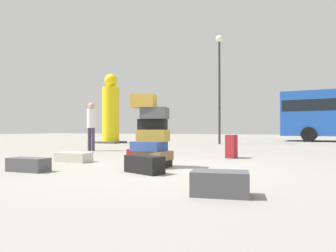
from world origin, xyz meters
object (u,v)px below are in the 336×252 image
at_px(suitcase_maroon_foreground_near, 231,146).
at_px(suitcase_black_behind_tower, 144,164).
at_px(suitcase_tower, 151,136).
at_px(lamp_post, 219,72).
at_px(person_bearded_onlooker, 91,122).
at_px(suitcase_charcoal_left_side, 28,165).
at_px(yellow_dummy_statue, 111,112).
at_px(suitcase_cream_foreground_far, 74,157).
at_px(suitcase_maroon_upright_blue, 142,155).
at_px(suitcase_charcoal_right_side, 220,183).

height_order(suitcase_maroon_foreground_near, suitcase_black_behind_tower, suitcase_maroon_foreground_near).
relative_size(suitcase_tower, lamp_post, 0.26).
relative_size(suitcase_maroon_foreground_near, person_bearded_onlooker, 0.36).
bearing_deg(person_bearded_onlooker, suitcase_black_behind_tower, -25.59).
bearing_deg(suitcase_maroon_foreground_near, suitcase_black_behind_tower, -97.71).
relative_size(suitcase_charcoal_left_side, suitcase_black_behind_tower, 1.01).
height_order(yellow_dummy_statue, lamp_post, lamp_post).
distance_m(suitcase_cream_foreground_far, person_bearded_onlooker, 3.73).
xyz_separation_m(suitcase_tower, suitcase_maroon_foreground_near, (1.15, 2.52, -0.32)).
bearing_deg(yellow_dummy_statue, suitcase_tower, -52.33).
relative_size(suitcase_tower, person_bearded_onlooker, 0.85).
xyz_separation_m(suitcase_charcoal_left_side, yellow_dummy_statue, (-4.81, 9.97, 1.58)).
distance_m(suitcase_charcoal_left_side, person_bearded_onlooker, 5.22).
xyz_separation_m(person_bearded_onlooker, lamp_post, (3.14, 6.54, 2.72)).
height_order(suitcase_maroon_foreground_near, suitcase_maroon_upright_blue, suitcase_maroon_foreground_near).
distance_m(suitcase_charcoal_right_side, suitcase_maroon_upright_blue, 3.73).
relative_size(suitcase_maroon_foreground_near, suitcase_black_behind_tower, 0.83).
bearing_deg(suitcase_charcoal_left_side, person_bearded_onlooker, 112.06).
bearing_deg(yellow_dummy_statue, suitcase_black_behind_tower, -53.76).
distance_m(suitcase_maroon_upright_blue, person_bearded_onlooker, 4.24).
bearing_deg(suitcase_cream_foreground_far, suitcase_charcoal_right_side, -32.39).
distance_m(suitcase_cream_foreground_far, suitcase_black_behind_tower, 2.51).
bearing_deg(person_bearded_onlooker, suitcase_maroon_foreground_near, 10.15).
distance_m(suitcase_charcoal_left_side, suitcase_maroon_upright_blue, 2.49).
xyz_separation_m(suitcase_charcoal_right_side, person_bearded_onlooker, (-5.79, 5.29, 0.88)).
xyz_separation_m(suitcase_cream_foreground_far, yellow_dummy_statue, (-4.52, 8.40, 1.59)).
height_order(suitcase_charcoal_left_side, suitcase_maroon_foreground_near, suitcase_maroon_foreground_near).
height_order(suitcase_tower, suitcase_charcoal_left_side, suitcase_tower).
distance_m(suitcase_cream_foreground_far, suitcase_maroon_foreground_near, 4.01).
relative_size(suitcase_tower, suitcase_cream_foreground_far, 1.88).
bearing_deg(yellow_dummy_statue, suitcase_cream_foreground_far, -61.71).
xyz_separation_m(suitcase_maroon_upright_blue, person_bearded_onlooker, (-3.33, 2.48, 0.87)).
relative_size(suitcase_maroon_upright_blue, person_bearded_onlooker, 0.36).
bearing_deg(suitcase_charcoal_right_side, suitcase_cream_foreground_far, 141.69).
relative_size(yellow_dummy_statue, lamp_post, 0.68).
relative_size(suitcase_cream_foreground_far, suitcase_maroon_upright_blue, 1.26).
relative_size(suitcase_charcoal_left_side, lamp_post, 0.13).
distance_m(suitcase_charcoal_right_side, suitcase_maroon_foreground_near, 4.60).
distance_m(suitcase_tower, person_bearded_onlooker, 5.14).
height_order(suitcase_charcoal_left_side, suitcase_cream_foreground_far, suitcase_charcoal_left_side).
height_order(suitcase_tower, suitcase_charcoal_right_side, suitcase_tower).
relative_size(person_bearded_onlooker, lamp_post, 0.30).
distance_m(suitcase_tower, yellow_dummy_statue, 10.88).
bearing_deg(suitcase_maroon_upright_blue, suitcase_charcoal_left_side, -121.81).
distance_m(suitcase_charcoal_right_side, person_bearded_onlooker, 7.89).
bearing_deg(person_bearded_onlooker, suitcase_cream_foreground_far, -40.70).
distance_m(suitcase_tower, suitcase_maroon_foreground_near, 2.79).
xyz_separation_m(suitcase_cream_foreground_far, person_bearded_onlooker, (-1.85, 3.11, 0.91)).
bearing_deg(suitcase_black_behind_tower, suitcase_maroon_upright_blue, 139.81).
height_order(suitcase_maroon_foreground_near, yellow_dummy_statue, yellow_dummy_statue).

